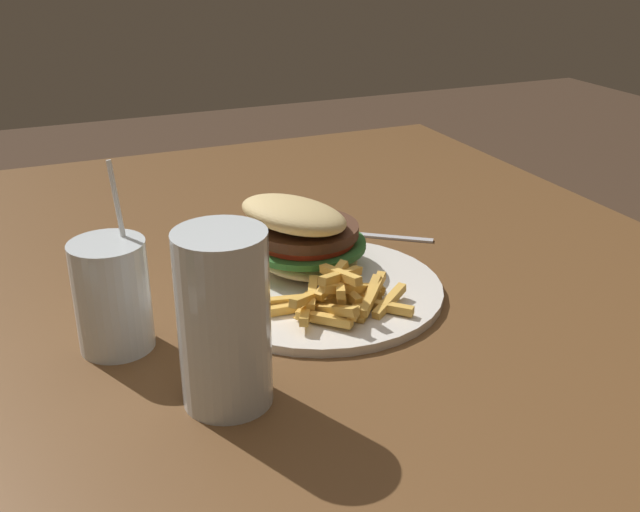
% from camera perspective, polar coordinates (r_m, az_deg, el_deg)
% --- Properties ---
extents(dining_table, '(1.30, 1.34, 0.72)m').
position_cam_1_polar(dining_table, '(0.85, -10.44, -12.07)').
color(dining_table, brown).
rests_on(dining_table, ground_plane).
extents(meal_plate_near, '(0.28, 0.28, 0.11)m').
position_cam_1_polar(meal_plate_near, '(0.85, -0.80, -0.02)').
color(meal_plate_near, white).
rests_on(meal_plate_near, dining_table).
extents(beer_glass, '(0.08, 0.08, 0.16)m').
position_cam_1_polar(beer_glass, '(0.63, -7.30, -5.24)').
color(beer_glass, silver).
rests_on(beer_glass, dining_table).
extents(juice_glass, '(0.07, 0.07, 0.18)m').
position_cam_1_polar(juice_glass, '(0.75, -15.51, -3.14)').
color(juice_glass, silver).
rests_on(juice_glass, dining_table).
extents(spoon, '(0.14, 0.17, 0.02)m').
position_cam_1_polar(spoon, '(1.01, -0.22, 2.26)').
color(spoon, silver).
rests_on(spoon, dining_table).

